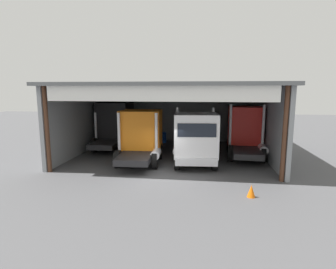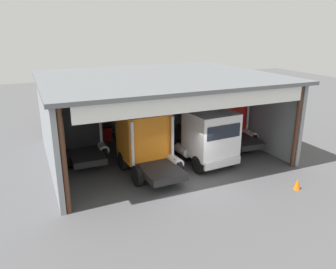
# 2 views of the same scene
# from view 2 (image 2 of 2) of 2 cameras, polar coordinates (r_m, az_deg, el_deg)

# --- Properties ---
(ground_plane) EXTENTS (80.00, 80.00, 0.00)m
(ground_plane) POSITION_cam_2_polar(r_m,az_deg,el_deg) (17.18, 5.22, -9.08)
(ground_plane) COLOR #4C4C4F
(ground_plane) RESTS_ON ground
(workshop_shed) EXTENTS (13.91, 11.59, 5.08)m
(workshop_shed) POSITION_cam_2_polar(r_m,az_deg,el_deg) (21.51, -2.74, 6.61)
(workshop_shed) COLOR gray
(workshop_shed) RESTS_ON ground
(truck_black_center_bay) EXTENTS (2.63, 5.04, 3.67)m
(truck_black_center_bay) POSITION_cam_2_polar(r_m,az_deg,el_deg) (21.22, -15.13, 1.31)
(truck_black_center_bay) COLOR black
(truck_black_center_bay) RESTS_ON ground
(truck_orange_left_bay) EXTENTS (2.88, 4.85, 3.35)m
(truck_orange_left_bay) POSITION_cam_2_polar(r_m,az_deg,el_deg) (18.39, -3.78, -1.19)
(truck_orange_left_bay) COLOR orange
(truck_orange_left_bay) RESTS_ON ground
(truck_white_center_right_bay) EXTENTS (2.87, 4.37, 3.56)m
(truck_white_center_right_bay) POSITION_cam_2_polar(r_m,az_deg,el_deg) (19.17, 7.03, -0.51)
(truck_white_center_right_bay) COLOR white
(truck_white_center_right_bay) RESTS_ON ground
(truck_red_center_left_bay) EXTENTS (2.61, 5.09, 3.71)m
(truck_red_center_left_bay) POSITION_cam_2_polar(r_m,az_deg,el_deg) (23.51, 10.32, 2.94)
(truck_red_center_left_bay) COLOR red
(truck_red_center_left_bay) RESTS_ON ground
(oil_drum) EXTENTS (0.58, 0.58, 0.92)m
(oil_drum) POSITION_cam_2_polar(r_m,az_deg,el_deg) (24.91, -7.92, 0.69)
(oil_drum) COLOR #194CB2
(oil_drum) RESTS_ON ground
(tool_cart) EXTENTS (0.90, 0.60, 1.00)m
(tool_cart) POSITION_cam_2_polar(r_m,az_deg,el_deg) (24.20, -10.86, 0.11)
(tool_cart) COLOR red
(tool_cart) RESTS_ON ground
(traffic_cone) EXTENTS (0.36, 0.36, 0.56)m
(traffic_cone) POSITION_cam_2_polar(r_m,az_deg,el_deg) (18.01, 21.51, -8.02)
(traffic_cone) COLOR orange
(traffic_cone) RESTS_ON ground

